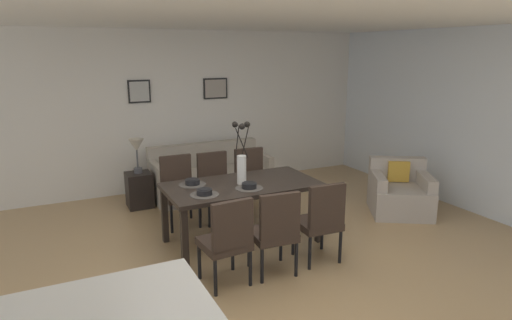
# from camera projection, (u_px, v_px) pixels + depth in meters

# --- Properties ---
(ground_plane) EXTENTS (9.00, 9.00, 0.00)m
(ground_plane) POSITION_uv_depth(u_px,v_px,m) (252.00, 269.00, 4.73)
(ground_plane) COLOR tan
(back_wall_panel) EXTENTS (9.00, 0.10, 2.60)m
(back_wall_panel) POSITION_uv_depth(u_px,v_px,m) (167.00, 111.00, 7.25)
(back_wall_panel) COLOR silver
(back_wall_panel) RESTS_ON ground
(side_window_wall) EXTENTS (0.10, 6.30, 2.60)m
(side_window_wall) POSITION_uv_depth(u_px,v_px,m) (470.00, 121.00, 6.32)
(side_window_wall) COLOR white
(side_window_wall) RESTS_ON ground
(ceiling_panel) EXTENTS (9.00, 7.20, 0.08)m
(ceiling_panel) POSITION_uv_depth(u_px,v_px,m) (234.00, 13.00, 4.44)
(ceiling_panel) COLOR white
(dining_table) EXTENTS (1.80, 0.94, 0.74)m
(dining_table) POSITION_uv_depth(u_px,v_px,m) (242.00, 190.00, 5.26)
(dining_table) COLOR black
(dining_table) RESTS_ON ground
(dining_chair_near_left) EXTENTS (0.47, 0.47, 0.92)m
(dining_chair_near_left) POSITION_uv_depth(u_px,v_px,m) (227.00, 238.00, 4.28)
(dining_chair_near_left) COLOR #33261E
(dining_chair_near_left) RESTS_ON ground
(dining_chair_near_right) EXTENTS (0.44, 0.44, 0.92)m
(dining_chair_near_right) POSITION_uv_depth(u_px,v_px,m) (179.00, 187.00, 5.86)
(dining_chair_near_right) COLOR #33261E
(dining_chair_near_right) RESTS_ON ground
(dining_chair_far_left) EXTENTS (0.47, 0.47, 0.92)m
(dining_chair_far_left) POSITION_uv_depth(u_px,v_px,m) (275.00, 229.00, 4.49)
(dining_chair_far_left) COLOR #33261E
(dining_chair_far_left) RESTS_ON ground
(dining_chair_far_right) EXTENTS (0.44, 0.44, 0.92)m
(dining_chair_far_right) POSITION_uv_depth(u_px,v_px,m) (215.00, 183.00, 6.04)
(dining_chair_far_right) COLOR #33261E
(dining_chair_far_right) RESTS_ON ground
(dining_chair_mid_left) EXTENTS (0.46, 0.46, 0.92)m
(dining_chair_mid_left) POSITION_uv_depth(u_px,v_px,m) (321.00, 218.00, 4.77)
(dining_chair_mid_left) COLOR #33261E
(dining_chair_mid_left) RESTS_ON ground
(dining_chair_mid_right) EXTENTS (0.47, 0.47, 0.92)m
(dining_chair_mid_right) POSITION_uv_depth(u_px,v_px,m) (252.00, 178.00, 6.28)
(dining_chair_mid_right) COLOR #33261E
(dining_chair_mid_right) RESTS_ON ground
(centerpiece_vase) EXTENTS (0.21, 0.23, 0.73)m
(centerpiece_vase) POSITION_uv_depth(u_px,v_px,m) (242.00, 160.00, 5.17)
(centerpiece_vase) COLOR white
(centerpiece_vase) RESTS_ON dining_table
(placemat_near_left) EXTENTS (0.32, 0.32, 0.01)m
(placemat_near_left) POSITION_uv_depth(u_px,v_px,m) (204.00, 195.00, 4.82)
(placemat_near_left) COLOR #4C4742
(placemat_near_left) RESTS_ON dining_table
(bowl_near_left) EXTENTS (0.17, 0.17, 0.07)m
(bowl_near_left) POSITION_uv_depth(u_px,v_px,m) (204.00, 191.00, 4.81)
(bowl_near_left) COLOR black
(bowl_near_left) RESTS_ON dining_table
(placemat_near_right) EXTENTS (0.32, 0.32, 0.01)m
(placemat_near_right) POSITION_uv_depth(u_px,v_px,m) (192.00, 184.00, 5.19)
(placemat_near_right) COLOR #4C4742
(placemat_near_right) RESTS_ON dining_table
(bowl_near_right) EXTENTS (0.17, 0.17, 0.07)m
(bowl_near_right) POSITION_uv_depth(u_px,v_px,m) (192.00, 181.00, 5.18)
(bowl_near_right) COLOR black
(bowl_near_right) RESTS_ON dining_table
(placemat_far_left) EXTENTS (0.32, 0.32, 0.01)m
(placemat_far_left) POSITION_uv_depth(u_px,v_px,m) (249.00, 188.00, 5.05)
(placemat_far_left) COLOR #4C4742
(placemat_far_left) RESTS_ON dining_table
(bowl_far_left) EXTENTS (0.17, 0.17, 0.07)m
(bowl_far_left) POSITION_uv_depth(u_px,v_px,m) (249.00, 185.00, 5.04)
(bowl_far_left) COLOR black
(bowl_far_left) RESTS_ON dining_table
(sofa) EXTENTS (1.85, 0.84, 0.80)m
(sofa) POSITION_uv_depth(u_px,v_px,m) (210.00, 178.00, 7.12)
(sofa) COLOR #A89E8E
(sofa) RESTS_ON ground
(side_table) EXTENTS (0.36, 0.36, 0.52)m
(side_table) POSITION_uv_depth(u_px,v_px,m) (139.00, 190.00, 6.56)
(side_table) COLOR black
(side_table) RESTS_ON ground
(table_lamp) EXTENTS (0.22, 0.22, 0.51)m
(table_lamp) POSITION_uv_depth(u_px,v_px,m) (137.00, 148.00, 6.41)
(table_lamp) COLOR #4C4C51
(table_lamp) RESTS_ON side_table
(armchair) EXTENTS (1.10, 1.10, 0.75)m
(armchair) POSITION_uv_depth(u_px,v_px,m) (400.00, 193.00, 6.33)
(armchair) COLOR #ADA399
(armchair) RESTS_ON ground
(framed_picture_left) EXTENTS (0.35, 0.03, 0.36)m
(framed_picture_left) POSITION_uv_depth(u_px,v_px,m) (139.00, 91.00, 6.92)
(framed_picture_left) COLOR black
(framed_picture_center) EXTENTS (0.42, 0.03, 0.35)m
(framed_picture_center) POSITION_uv_depth(u_px,v_px,m) (215.00, 88.00, 7.46)
(framed_picture_center) COLOR black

